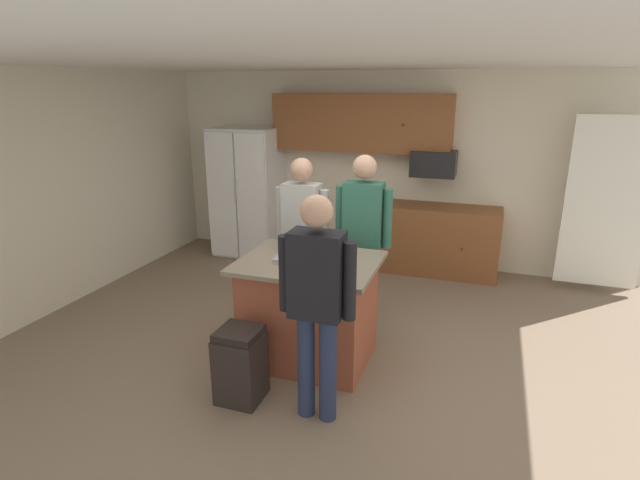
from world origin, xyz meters
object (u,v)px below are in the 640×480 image
Objects in this scene: refrigerator at (248,192)px; person_elder_center at (302,228)px; microwave_over_range at (434,164)px; serving_tray at (302,259)px; trash_bin at (241,365)px; person_host_foreground at (317,295)px; kitchen_island at (309,310)px; person_guest_left at (363,230)px; tumbler_amber at (307,242)px; mug_blue_stoneware at (296,242)px; glass_stout_tall at (282,242)px.

refrigerator reaches higher than person_elder_center.
microwave_over_range reaches higher than serving_tray.
person_host_foreground is at bearing -1.11° from trash_bin.
kitchen_island is at bearing -53.62° from refrigerator.
microwave_over_range is 0.31× the size of person_guest_left.
tumbler_amber is 0.12m from mug_blue_stoneware.
serving_tray is 0.72× the size of trash_bin.
microwave_over_range is 2.60m from mug_blue_stoneware.
microwave_over_range is at bearing 73.97° from serving_tray.
serving_tray is (-0.39, 0.75, -0.02)m from person_host_foreground.
kitchen_island is at bearing 68.76° from trash_bin.
mug_blue_stoneware is 1.27m from trash_bin.
person_guest_left is at bearing 67.38° from person_elder_center.
tumbler_amber is 0.23m from glass_stout_tall.
glass_stout_tall is at bearing 10.70° from person_host_foreground.
trash_bin is (-0.07, -1.05, -0.70)m from mug_blue_stoneware.
microwave_over_range is 3.49m from person_host_foreground.
microwave_over_range is 2.58m from tumbler_amber.
person_guest_left is 0.72m from mug_blue_stoneware.
person_guest_left reaches higher than tumbler_amber.
refrigerator reaches higher than mug_blue_stoneware.
glass_stout_tall is (0.01, -0.55, 0.02)m from person_elder_center.
trash_bin is (-1.02, -3.43, -1.15)m from microwave_over_range.
kitchen_island is 9.23× the size of glass_stout_tall.
person_elder_center is at bearing 0.36° from person_host_foreground.
refrigerator is at bearing -164.14° from person_elder_center.
trash_bin is (0.06, -1.54, -0.70)m from person_elder_center.
person_guest_left reaches higher than person_host_foreground.
person_host_foreground reaches higher than tumbler_amber.
glass_stout_tall is at bearing 92.81° from trash_bin.
person_elder_center is 1.70m from person_host_foreground.
person_host_foreground is 0.95m from trash_bin.
person_guest_left is at bearing 68.27° from serving_tray.
person_elder_center is at bearing 104.59° from mug_blue_stoneware.
person_host_foreground is 10.87× the size of tumbler_amber.
serving_tray is (0.18, -0.32, -0.03)m from mug_blue_stoneware.
microwave_over_range is at bearing 68.08° from mug_blue_stoneware.
refrigerator is at bearing 126.09° from mug_blue_stoneware.
trash_bin is at bearing 64.85° from person_host_foreground.
mug_blue_stoneware is at bearing -10.16° from person_elder_center.
kitchen_island is 0.68× the size of person_guest_left.
tumbler_amber reaches higher than serving_tray.
serving_tray is (-0.77, -2.69, -0.48)m from microwave_over_range.
tumbler_amber is at bearing 79.84° from trash_bin.
person_guest_left is 0.85m from glass_stout_tall.
person_host_foreground is (0.07, -1.58, -0.04)m from person_guest_left.
tumbler_amber is 1.29× the size of mug_blue_stoneware.
mug_blue_stoneware is (0.13, -0.49, 0.01)m from person_elder_center.
trash_bin is at bearing -64.52° from refrigerator.
serving_tray reaches higher than trash_bin.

